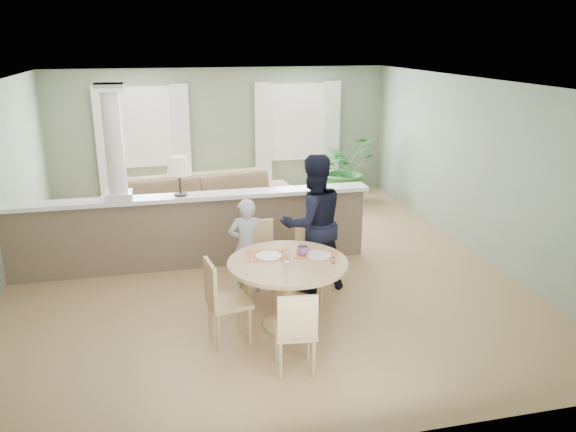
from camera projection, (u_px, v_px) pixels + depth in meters
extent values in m
plane|color=#A68457|center=(256.00, 266.00, 8.45)|extent=(8.00, 8.00, 0.00)
cube|color=gray|center=(222.00, 134.00, 11.75)|extent=(7.00, 0.02, 2.70)
cube|color=gray|center=(475.00, 166.00, 8.78)|extent=(0.02, 8.00, 2.70)
cube|color=gray|center=(343.00, 300.00, 4.32)|extent=(7.00, 0.02, 2.70)
cube|color=white|center=(253.00, 82.00, 7.62)|extent=(7.00, 8.00, 0.02)
cube|color=white|center=(143.00, 127.00, 11.32)|extent=(1.10, 0.02, 1.50)
cube|color=white|center=(143.00, 127.00, 11.29)|extent=(1.22, 0.04, 1.62)
cube|color=white|center=(297.00, 122.00, 12.00)|extent=(1.10, 0.02, 1.50)
cube|color=white|center=(297.00, 122.00, 11.98)|extent=(1.22, 0.04, 1.62)
cube|color=silver|center=(105.00, 144.00, 11.16)|extent=(0.35, 0.10, 2.30)
cube|color=silver|center=(182.00, 141.00, 11.48)|extent=(0.35, 0.10, 2.30)
cube|color=silver|center=(263.00, 138.00, 11.85)|extent=(0.35, 0.10, 2.30)
cube|color=silver|center=(331.00, 135.00, 12.17)|extent=(0.35, 0.10, 2.30)
cube|color=#75604B|center=(193.00, 233.00, 8.28)|extent=(5.20, 0.22, 1.05)
cube|color=white|center=(191.00, 197.00, 8.11)|extent=(5.32, 0.36, 0.06)
cube|color=white|center=(119.00, 196.00, 7.87)|extent=(0.36, 0.36, 0.10)
cylinder|color=white|center=(114.00, 143.00, 7.64)|extent=(0.26, 0.26, 1.39)
cube|color=white|center=(109.00, 87.00, 7.42)|extent=(0.38, 0.38, 0.10)
cylinder|color=black|center=(181.00, 194.00, 8.06)|extent=(0.18, 0.18, 0.03)
cylinder|color=black|center=(180.00, 184.00, 8.02)|extent=(0.03, 0.03, 0.28)
cone|color=white|center=(179.00, 166.00, 7.93)|extent=(0.36, 0.36, 0.26)
imported|color=#826147|center=(203.00, 207.00, 9.70)|extent=(3.48, 1.71, 0.98)
imported|color=#286428|center=(345.00, 168.00, 11.60)|extent=(1.60, 1.52, 1.39)
cylinder|color=tan|center=(288.00, 325.00, 6.66)|extent=(0.58, 0.58, 0.04)
cylinder|color=tan|center=(288.00, 294.00, 6.54)|extent=(0.16, 0.16, 0.75)
cylinder|color=tan|center=(288.00, 263.00, 6.42)|extent=(1.39, 1.39, 0.04)
cube|color=red|center=(269.00, 255.00, 6.58)|extent=(0.52, 0.40, 0.01)
cube|color=red|center=(316.00, 255.00, 6.59)|extent=(0.60, 0.53, 0.01)
cylinder|color=white|center=(269.00, 256.00, 6.55)|extent=(0.30, 0.30, 0.01)
cylinder|color=white|center=(319.00, 255.00, 6.57)|extent=(0.30, 0.30, 0.01)
cylinder|color=white|center=(286.00, 258.00, 6.38)|extent=(0.08, 0.08, 0.10)
cube|color=silver|center=(264.00, 257.00, 6.48)|extent=(0.03, 0.20, 0.00)
cube|color=silver|center=(252.00, 257.00, 6.51)|extent=(0.04, 0.25, 0.00)
cylinder|color=white|center=(333.00, 261.00, 6.34)|extent=(0.04, 0.04, 0.07)
cylinder|color=silver|center=(333.00, 257.00, 6.33)|extent=(0.04, 0.04, 0.01)
imported|color=#274AB7|center=(303.00, 251.00, 6.58)|extent=(0.15, 0.15, 0.11)
cube|color=tan|center=(259.00, 263.00, 7.27)|extent=(0.49, 0.49, 0.05)
cylinder|color=tan|center=(246.00, 288.00, 7.15)|extent=(0.04, 0.04, 0.47)
cylinder|color=tan|center=(275.00, 286.00, 7.20)|extent=(0.04, 0.04, 0.47)
cylinder|color=tan|center=(244.00, 276.00, 7.49)|extent=(0.04, 0.04, 0.47)
cylinder|color=tan|center=(271.00, 275.00, 7.55)|extent=(0.04, 0.04, 0.47)
cube|color=tan|center=(257.00, 238.00, 7.38)|extent=(0.44, 0.07, 0.50)
cube|color=tan|center=(309.00, 264.00, 7.31)|extent=(0.55, 0.55, 0.05)
cylinder|color=tan|center=(295.00, 286.00, 7.24)|extent=(0.04, 0.04, 0.44)
cylinder|color=tan|center=(322.00, 287.00, 7.20)|extent=(0.04, 0.04, 0.44)
cylinder|color=tan|center=(297.00, 275.00, 7.57)|extent=(0.04, 0.04, 0.44)
cylinder|color=tan|center=(323.00, 276.00, 7.53)|extent=(0.04, 0.04, 0.44)
cube|color=tan|center=(310.00, 240.00, 7.42)|extent=(0.40, 0.17, 0.47)
cube|color=tan|center=(295.00, 331.00, 5.68)|extent=(0.45, 0.45, 0.05)
cylinder|color=tan|center=(308.00, 341.00, 5.93)|extent=(0.04, 0.04, 0.43)
cylinder|color=tan|center=(277.00, 343.00, 5.89)|extent=(0.04, 0.04, 0.43)
cylinder|color=tan|center=(314.00, 359.00, 5.62)|extent=(0.04, 0.04, 0.43)
cylinder|color=tan|center=(280.00, 361.00, 5.57)|extent=(0.04, 0.04, 0.43)
cube|color=tan|center=(298.00, 318.00, 5.43)|extent=(0.40, 0.08, 0.46)
cube|color=tan|center=(229.00, 302.00, 6.23)|extent=(0.51, 0.51, 0.05)
cylinder|color=tan|center=(250.00, 326.00, 6.21)|extent=(0.04, 0.04, 0.45)
cylinder|color=tan|center=(240.00, 312.00, 6.53)|extent=(0.04, 0.04, 0.45)
cylinder|color=tan|center=(219.00, 332.00, 6.08)|extent=(0.04, 0.04, 0.45)
cylinder|color=tan|center=(210.00, 318.00, 6.40)|extent=(0.04, 0.04, 0.45)
cube|color=tan|center=(211.00, 283.00, 6.08)|extent=(0.11, 0.42, 0.49)
imported|color=#A4A4A9|center=(247.00, 246.00, 7.41)|extent=(0.49, 0.34, 1.30)
imported|color=black|center=(313.00, 223.00, 7.43)|extent=(1.01, 0.85, 1.86)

